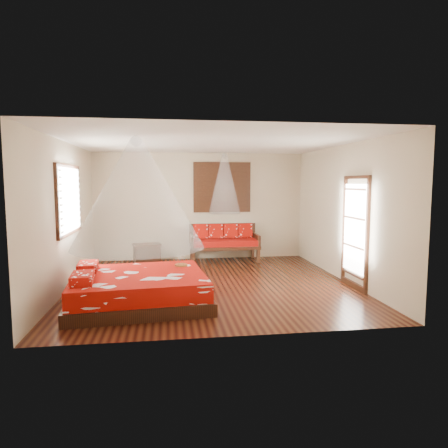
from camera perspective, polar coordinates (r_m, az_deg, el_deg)
The scene contains 10 objects.
room at distance 7.85m, azimuth -1.85°, elevation 1.35°, with size 5.54×5.54×2.84m.
bed at distance 6.96m, azimuth -12.18°, elevation -8.99°, with size 2.43×2.24×0.65m.
daybed at distance 10.38m, azimuth -0.02°, elevation -2.40°, with size 1.77×0.79×0.94m.
storage_chest at distance 10.40m, azimuth -10.96°, elevation -4.07°, with size 0.76×0.62×0.47m.
shutter_panel at distance 10.60m, azimuth -0.28°, elevation 5.27°, with size 1.52×0.06×1.32m.
window_left at distance 8.21m, azimuth -21.21°, elevation 3.25°, with size 0.10×1.74×1.34m.
glazed_door at distance 8.07m, azimuth 18.19°, elevation -1.18°, with size 0.08×1.02×2.16m.
wine_tray at distance 7.43m, azimuth -6.14°, elevation -5.58°, with size 0.23×0.23×0.19m.
mosquito_net_main at distance 6.73m, azimuth -12.29°, elevation 4.28°, with size 2.19×2.19×1.80m, color white.
mosquito_net_daybed at distance 10.13m, azimuth 0.08°, elevation 5.80°, with size 0.80×0.80×1.50m, color white.
Camera 1 is at (-0.84, -7.78, 2.04)m, focal length 32.00 mm.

